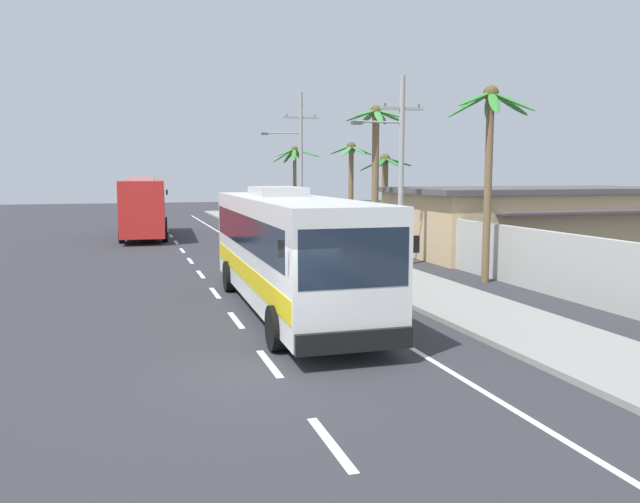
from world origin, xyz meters
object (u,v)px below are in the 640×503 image
motorcycle_beside_bus (282,249)px  palm_nearest (385,183)px  utility_pole_far (300,159)px  palm_farthest (489,138)px  palm_fourth (376,154)px  roadside_building (536,220)px  coach_bus_foreground (288,247)px  palm_third (295,166)px  pedestrian_midwalk (322,231)px  palm_second (351,173)px  coach_bus_far_lane (144,206)px  utility_pole_mid (399,166)px

motorcycle_beside_bus → palm_nearest: size_ratio=0.38×
utility_pole_far → palm_farthest: size_ratio=1.31×
motorcycle_beside_bus → palm_fourth: (4.88, 1.02, 4.28)m
roadside_building → coach_bus_foreground: bearing=-148.2°
palm_third → pedestrian_midwalk: bearing=-100.5°
motorcycle_beside_bus → pedestrian_midwalk: (3.16, 4.01, 0.36)m
pedestrian_midwalk → palm_third: 18.70m
palm_second → coach_bus_far_lane: bearing=160.4°
motorcycle_beside_bus → utility_pole_mid: bearing=-25.9°
palm_nearest → palm_fourth: palm_fourth is taller
coach_bus_far_lane → utility_pole_far: 10.42m
coach_bus_foreground → palm_nearest: size_ratio=2.31×
palm_farthest → coach_bus_foreground: bearing=-163.1°
palm_nearest → utility_pole_far: bearing=108.5°
utility_pole_far → palm_fourth: 12.24m
coach_bus_foreground → utility_pole_far: bearing=73.7°
palm_nearest → palm_third: 16.89m
palm_farthest → roadside_building: bearing=44.0°
motorcycle_beside_bus → palm_third: 23.33m
palm_second → roadside_building: bearing=-55.5°
utility_pole_far → palm_third: utility_pole_far is taller
coach_bus_foreground → utility_pole_mid: bearing=47.0°
coach_bus_far_lane → palm_fourth: (10.36, -12.90, 2.93)m
utility_pole_mid → pedestrian_midwalk: bearing=103.2°
palm_second → palm_fourth: size_ratio=0.82×
palm_nearest → palm_fourth: 5.00m
palm_farthest → palm_third: bearing=88.9°
coach_bus_far_lane → palm_third: palm_third is taller
palm_fourth → roadside_building: (8.42, -0.97, -3.27)m
coach_bus_foreground → palm_third: bearing=74.7°
palm_third → palm_second: bearing=-88.8°
utility_pole_far → palm_fourth: size_ratio=1.29×
pedestrian_midwalk → motorcycle_beside_bus: bearing=-6.9°
pedestrian_midwalk → palm_farthest: 12.18m
pedestrian_midwalk → palm_second: bearing=178.2°
coach_bus_far_lane → motorcycle_beside_bus: bearing=-68.5°
palm_nearest → palm_third: (-0.68, 16.83, 1.20)m
palm_fourth → roadside_building: palm_fourth is taller
coach_bus_far_lane → palm_third: size_ratio=1.71×
palm_fourth → pedestrian_midwalk: bearing=119.9°
coach_bus_foreground → coach_bus_far_lane: bearing=98.1°
coach_bus_far_lane → palm_nearest: 15.44m
coach_bus_foreground → palm_fourth: bearing=56.3°
utility_pole_mid → palm_third: size_ratio=1.30×
utility_pole_mid → palm_fourth: 3.33m
coach_bus_far_lane → roadside_building: (18.78, -13.87, -0.34)m
palm_third → coach_bus_foreground: bearing=-105.3°
coach_bus_far_lane → palm_farthest: (11.43, -20.98, 3.25)m
coach_bus_far_lane → palm_third: (11.99, 8.12, 2.66)m
palm_third → roadside_building: palm_third is taller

